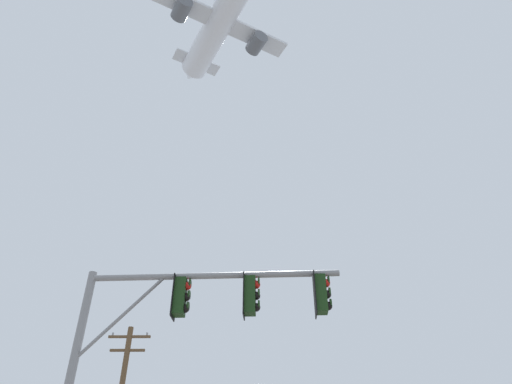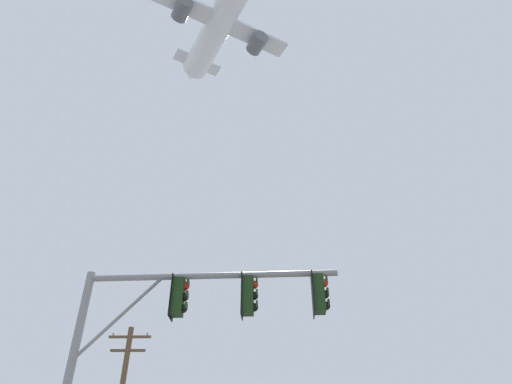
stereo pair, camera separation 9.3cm
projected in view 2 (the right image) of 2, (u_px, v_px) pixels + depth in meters
signal_pole_near at (183, 324)px, 10.53m from camera, size 6.13×0.61×5.96m
airplane at (223, 16)px, 60.52m from camera, size 17.96×23.26×6.81m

